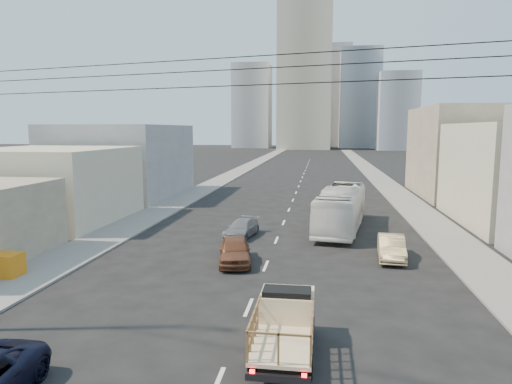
% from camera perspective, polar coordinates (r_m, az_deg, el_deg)
% --- Properties ---
extents(sidewalk_left, '(3.50, 180.00, 0.12)m').
position_cam_1_polar(sidewalk_left, '(81.96, -2.18, 2.60)').
color(sidewalk_left, slate).
rests_on(sidewalk_left, ground).
extents(sidewalk_right, '(3.50, 180.00, 0.12)m').
position_cam_1_polar(sidewalk_right, '(81.11, 14.39, 2.31)').
color(sidewalk_right, slate).
rests_on(sidewalk_right, ground).
extents(lane_dashes, '(0.15, 104.00, 0.01)m').
position_cam_1_polar(lane_dashes, '(63.80, 5.48, 1.03)').
color(lane_dashes, silver).
rests_on(lane_dashes, ground).
extents(flatbed_pickup, '(1.95, 4.41, 1.90)m').
position_cam_1_polar(flatbed_pickup, '(16.02, 3.64, -15.75)').
color(flatbed_pickup, beige).
rests_on(flatbed_pickup, ground).
extents(city_bus, '(4.48, 11.88, 3.23)m').
position_cam_1_polar(city_bus, '(35.05, 10.61, -1.98)').
color(city_bus, silver).
rests_on(city_bus, ground).
extents(sedan_brown, '(2.54, 4.59, 1.48)m').
position_cam_1_polar(sedan_brown, '(25.96, -2.67, -7.28)').
color(sedan_brown, brown).
rests_on(sedan_brown, ground).
extents(sedan_tan, '(1.78, 4.28, 1.38)m').
position_cam_1_polar(sedan_tan, '(27.89, 16.56, -6.65)').
color(sedan_tan, tan).
rests_on(sedan_tan, ground).
extents(sedan_grey, '(2.36, 4.35, 1.20)m').
position_cam_1_polar(sedan_grey, '(32.13, -1.84, -4.59)').
color(sedan_grey, slate).
rests_on(sedan_grey, ground).
extents(overhead_wires, '(23.01, 5.02, 0.72)m').
position_cam_1_polar(overhead_wires, '(12.24, -6.01, 14.68)').
color(overhead_wires, black).
rests_on(overhead_wires, ground).
extents(crate_stack, '(1.80, 1.20, 1.14)m').
position_cam_1_polar(crate_stack, '(26.76, -29.09, -7.93)').
color(crate_stack, orange).
rests_on(crate_stack, sidewalk_left).
extents(bldg_right_far, '(12.00, 16.00, 10.00)m').
position_cam_1_polar(bldg_right_far, '(56.96, 25.68, 4.53)').
color(bldg_right_far, gray).
rests_on(bldg_right_far, ground).
extents(bldg_left_mid, '(11.00, 12.00, 6.00)m').
position_cam_1_polar(bldg_left_mid, '(40.96, -24.28, 0.82)').
color(bldg_left_mid, '#BEB899').
rests_on(bldg_left_mid, ground).
extents(bldg_left_far, '(12.00, 16.00, 8.00)m').
position_cam_1_polar(bldg_left_far, '(54.27, -16.30, 3.81)').
color(bldg_left_far, gray).
rests_on(bldg_left_far, ground).
extents(high_rise_tower, '(20.00, 20.00, 60.00)m').
position_cam_1_polar(high_rise_tower, '(181.82, 6.14, 14.88)').
color(high_rise_tower, tan).
rests_on(high_rise_tower, ground).
extents(midrise_ne, '(16.00, 16.00, 40.00)m').
position_cam_1_polar(midrise_ne, '(196.27, 12.82, 11.27)').
color(midrise_ne, gray).
rests_on(midrise_ne, ground).
extents(midrise_nw, '(15.00, 15.00, 34.00)m').
position_cam_1_polar(midrise_nw, '(192.71, -0.47, 10.64)').
color(midrise_nw, gray).
rests_on(midrise_nw, ground).
extents(midrise_back, '(18.00, 18.00, 44.00)m').
position_cam_1_polar(midrise_back, '(210.81, 9.19, 11.66)').
color(midrise_back, gray).
rests_on(midrise_back, ground).
extents(midrise_east, '(14.00, 14.00, 28.00)m').
position_cam_1_polar(midrise_east, '(177.48, 17.19, 9.57)').
color(midrise_east, gray).
rests_on(midrise_east, ground).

